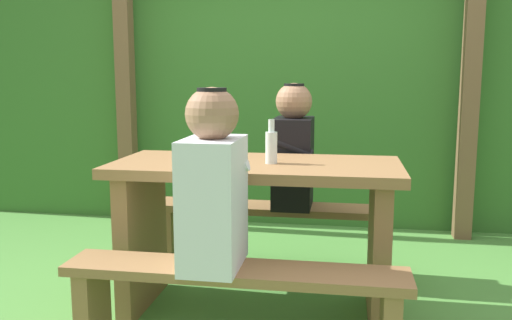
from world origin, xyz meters
The scene contains 11 objects.
ground_plane centered at (0.00, 0.00, 0.00)m, with size 12.00×12.00×0.00m, color #4C8C3B.
hedge_backdrop centered at (0.00, 2.18, 0.97)m, with size 6.40×1.02×1.94m, color #346A28.
pergola_post_left centered at (-1.29, 1.51, 1.03)m, with size 0.12×0.12×2.06m, color brown.
pergola_post_right centered at (1.29, 1.51, 1.03)m, with size 0.12×0.12×2.06m, color brown.
picnic_table centered at (0.00, 0.00, 0.52)m, with size 1.40×0.64×0.77m.
bench_near centered at (0.00, -0.53, 0.31)m, with size 1.40×0.24×0.43m.
bench_far centered at (0.00, 0.53, 0.31)m, with size 1.40×0.24×0.43m.
person_white_shirt centered at (-0.08, -0.53, 0.76)m, with size 0.25×0.35×0.72m.
person_black_coat centered at (0.13, 0.53, 0.76)m, with size 0.25×0.35×0.72m.
drinking_glass centered at (-0.23, 0.01, 0.82)m, with size 0.07×0.07×0.09m, color silver.
bottle_left centered at (0.08, -0.03, 0.86)m, with size 0.06×0.06×0.21m.
Camera 1 is at (0.43, -2.59, 1.20)m, focal length 38.18 mm.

